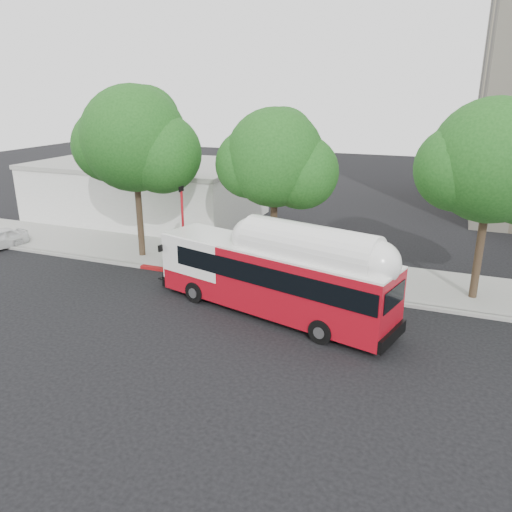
{
  "coord_description": "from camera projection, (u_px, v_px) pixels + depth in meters",
  "views": [
    {
      "loc": [
        7.38,
        -18.03,
        9.39
      ],
      "look_at": [
        -0.84,
        3.0,
        1.84
      ],
      "focal_mm": 35.0,
      "sensor_mm": 36.0,
      "label": 1
    }
  ],
  "objects": [
    {
      "name": "low_commercial_bldg",
      "position": [
        148.0,
        190.0,
        37.98
      ],
      "size": [
        16.2,
        10.2,
        4.25
      ],
      "color": "silver",
      "rests_on": "ground"
    },
    {
      "name": "street_tree_right",
      "position": [
        503.0,
        166.0,
        21.39
      ],
      "size": [
        6.21,
        5.4,
        9.18
      ],
      "color": "#2D2116",
      "rests_on": "ground"
    },
    {
      "name": "ground",
      "position": [
        249.0,
        319.0,
        21.46
      ],
      "size": [
        120.0,
        120.0,
        0.0
      ],
      "primitive_type": "plane",
      "color": "black",
      "rests_on": "ground"
    },
    {
      "name": "curb_strip",
      "position": [
        278.0,
        286.0,
        24.88
      ],
      "size": [
        60.0,
        0.3,
        0.15
      ],
      "primitive_type": "cube",
      "color": "gray",
      "rests_on": "ground"
    },
    {
      "name": "signal_pole",
      "position": [
        183.0,
        229.0,
        26.27
      ],
      "size": [
        0.13,
        0.44,
        4.68
      ],
      "color": "red",
      "rests_on": "ground"
    },
    {
      "name": "red_curb_segment",
      "position": [
        224.0,
        278.0,
        25.91
      ],
      "size": [
        10.0,
        0.32,
        0.16
      ],
      "primitive_type": "cube",
      "color": "maroon",
      "rests_on": "ground"
    },
    {
      "name": "transit_bus",
      "position": [
        273.0,
        279.0,
        21.47
      ],
      "size": [
        11.89,
        5.14,
        3.48
      ],
      "rotation": [
        0.0,
        0.0,
        -0.27
      ],
      "color": "#9F0B17",
      "rests_on": "ground"
    },
    {
      "name": "street_tree_mid",
      "position": [
        283.0,
        162.0,
        25.14
      ],
      "size": [
        5.75,
        5.0,
        8.62
      ],
      "color": "#2D2116",
      "rests_on": "ground"
    },
    {
      "name": "sidewalk",
      "position": [
        294.0,
        269.0,
        27.18
      ],
      "size": [
        60.0,
        5.0,
        0.15
      ],
      "primitive_type": "cube",
      "color": "gray",
      "rests_on": "ground"
    },
    {
      "name": "street_tree_left",
      "position": [
        142.0,
        143.0,
        27.22
      ],
      "size": [
        6.67,
        5.8,
        9.74
      ],
      "color": "#2D2116",
      "rests_on": "ground"
    }
  ]
}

